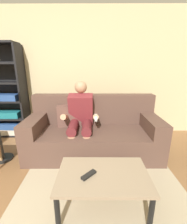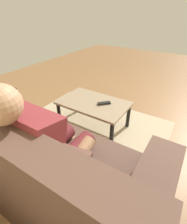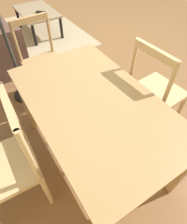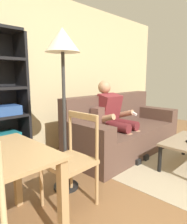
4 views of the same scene
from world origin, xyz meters
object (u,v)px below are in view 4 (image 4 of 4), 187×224
at_px(dining_chair_facing_couch, 71,161).
at_px(floor_lamp, 63,56).
at_px(couch, 122,131).
at_px(person_lounging, 114,117).

distance_m(dining_chair_facing_couch, floor_lamp, 1.06).
xyz_separation_m(couch, person_lounging, (-0.21, 0.01, 0.27)).
relative_size(couch, person_lounging, 1.79).
bearing_deg(floor_lamp, dining_chair_facing_couch, -117.22).
relative_size(person_lounging, dining_chair_facing_couch, 1.31).
distance_m(couch, dining_chair_facing_couch, 1.66).
bearing_deg(couch, person_lounging, 177.27).
distance_m(person_lounging, dining_chair_facing_couch, 1.47).
height_order(couch, person_lounging, person_lounging).
bearing_deg(person_lounging, dining_chair_facing_couch, -157.70).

